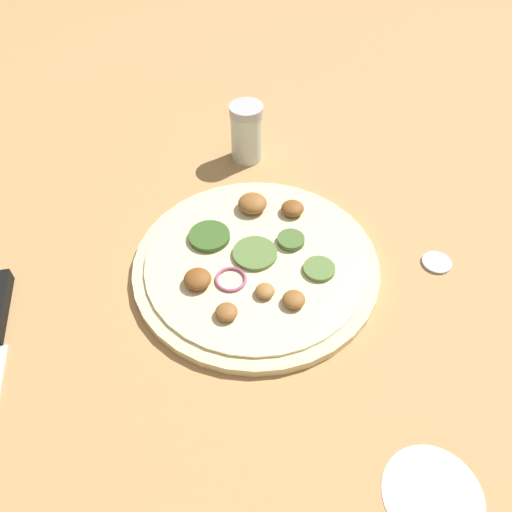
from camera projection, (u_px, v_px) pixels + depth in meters
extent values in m
plane|color=tan|center=(256.00, 268.00, 0.62)|extent=(3.00, 3.00, 0.00)
cylinder|color=beige|center=(256.00, 265.00, 0.61)|extent=(0.30, 0.30, 0.01)
cylinder|color=beige|center=(256.00, 260.00, 0.61)|extent=(0.27, 0.27, 0.00)
cylinder|color=#385B23|center=(209.00, 236.00, 0.63)|extent=(0.05, 0.05, 0.01)
ellipsoid|color=brown|center=(293.00, 208.00, 0.65)|extent=(0.03, 0.03, 0.01)
ellipsoid|color=brown|center=(252.00, 203.00, 0.66)|extent=(0.04, 0.04, 0.02)
cylinder|color=#567538|center=(319.00, 269.00, 0.59)|extent=(0.04, 0.04, 0.01)
cylinder|color=#567538|center=(257.00, 253.00, 0.61)|extent=(0.05, 0.05, 0.01)
ellipsoid|color=brown|center=(294.00, 299.00, 0.56)|extent=(0.03, 0.03, 0.01)
ellipsoid|color=brown|center=(197.00, 279.00, 0.57)|extent=(0.03, 0.03, 0.02)
torus|color=#A34C70|center=(231.00, 279.00, 0.58)|extent=(0.04, 0.04, 0.00)
ellipsoid|color=brown|center=(226.00, 312.00, 0.54)|extent=(0.03, 0.03, 0.01)
cylinder|color=#47662D|center=(291.00, 240.00, 0.62)|extent=(0.03, 0.03, 0.01)
ellipsoid|color=#996633|center=(263.00, 291.00, 0.56)|extent=(0.02, 0.02, 0.01)
cylinder|color=silver|center=(247.00, 136.00, 0.74)|extent=(0.05, 0.05, 0.08)
cylinder|color=#B2B2B7|center=(246.00, 110.00, 0.70)|extent=(0.05, 0.05, 0.01)
cylinder|color=#B2B2B7|center=(437.00, 262.00, 0.62)|extent=(0.04, 0.04, 0.01)
cylinder|color=white|center=(433.00, 495.00, 0.44)|extent=(0.09, 0.09, 0.00)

